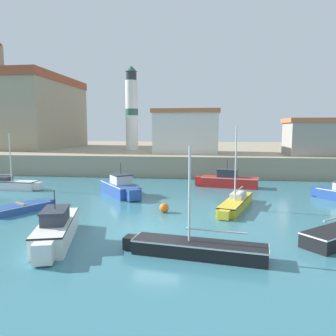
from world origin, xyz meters
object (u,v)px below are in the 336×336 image
(lighthouse, at_px, (132,110))
(sailboat_white_8, at_px, (9,184))
(sailboat_yellow_4, at_px, (236,202))
(harbor_shed_mid_row, at_px, (325,137))
(sailboat_black_2, at_px, (196,248))
(motorboat_white_0, at_px, (56,229))
(harbor_shed_near_wharf, at_px, (186,131))
(mooring_buoy, at_px, (164,208))
(church, at_px, (34,110))
(motorboat_red_5, at_px, (228,180))
(motorboat_blue_1, at_px, (121,187))
(dinghy_blue_7, at_px, (22,207))

(lighthouse, bearing_deg, sailboat_white_8, -110.45)
(sailboat_yellow_4, xyz_separation_m, sailboat_white_8, (-19.60, 4.69, 0.06))
(sailboat_white_8, distance_m, harbor_shed_mid_row, 33.61)
(sailboat_black_2, bearing_deg, motorboat_white_0, 171.69)
(sailboat_white_8, bearing_deg, harbor_shed_near_wharf, 43.34)
(mooring_buoy, distance_m, church, 38.57)
(sailboat_black_2, xyz_separation_m, mooring_buoy, (-2.31, 7.06, -0.06))
(lighthouse, xyz_separation_m, harbor_shed_near_wharf, (8.00, -4.58, -2.92))
(motorboat_red_5, bearing_deg, sailboat_black_2, -97.92)
(sailboat_black_2, bearing_deg, lighthouse, 107.62)
(sailboat_black_2, distance_m, harbor_shed_near_wharf, 28.05)
(sailboat_black_2, xyz_separation_m, church, (-26.81, 35.75, 7.92))
(motorboat_white_0, relative_size, lighthouse, 0.50)
(sailboat_black_2, relative_size, mooring_buoy, 10.17)
(motorboat_blue_1, bearing_deg, motorboat_white_0, -91.02)
(lighthouse, distance_m, harbor_shed_near_wharf, 9.67)
(mooring_buoy, bearing_deg, motorboat_white_0, -126.10)
(harbor_shed_near_wharf, height_order, harbor_shed_mid_row, harbor_shed_near_wharf)
(mooring_buoy, xyz_separation_m, church, (-24.51, 28.70, 7.98))
(lighthouse, bearing_deg, sailboat_black_2, -72.38)
(sailboat_black_2, bearing_deg, sailboat_yellow_4, 74.60)
(motorboat_white_0, relative_size, sailboat_white_8, 0.99)
(motorboat_white_0, xyz_separation_m, dinghy_blue_7, (-4.87, 5.25, -0.35))
(sailboat_yellow_4, distance_m, harbor_shed_mid_row, 20.94)
(harbor_shed_near_wharf, distance_m, harbor_shed_mid_row, 16.10)
(sailboat_yellow_4, height_order, lighthouse, lighthouse)
(motorboat_white_0, distance_m, dinghy_blue_7, 7.16)
(church, distance_m, harbor_shed_mid_row, 41.97)
(church, xyz_separation_m, harbor_shed_near_wharf, (24.60, -8.18, -3.22))
(dinghy_blue_7, bearing_deg, harbor_shed_near_wharf, 66.25)
(sailboat_black_2, height_order, sailboat_yellow_4, sailboat_yellow_4)
(motorboat_blue_1, xyz_separation_m, lighthouse, (-3.67, 20.04, 7.34))
(dinghy_blue_7, xyz_separation_m, lighthouse, (1.39, 25.92, 7.71))
(sailboat_yellow_4, height_order, harbor_shed_mid_row, harbor_shed_mid_row)
(mooring_buoy, distance_m, harbor_shed_near_wharf, 21.06)
(harbor_shed_near_wharf, bearing_deg, motorboat_white_0, -99.66)
(motorboat_blue_1, bearing_deg, sailboat_yellow_4, -20.60)
(sailboat_black_2, height_order, mooring_buoy, sailboat_black_2)
(sailboat_black_2, distance_m, mooring_buoy, 7.42)
(sailboat_white_8, height_order, harbor_shed_near_wharf, harbor_shed_near_wharf)
(motorboat_white_0, relative_size, harbor_shed_mid_row, 0.65)
(motorboat_red_5, bearing_deg, harbor_shed_mid_row, 38.05)
(motorboat_white_0, bearing_deg, sailboat_white_8, 130.01)
(motorboat_blue_1, bearing_deg, motorboat_red_5, 28.32)
(sailboat_yellow_4, relative_size, harbor_shed_near_wharf, 0.78)
(dinghy_blue_7, relative_size, harbor_shed_near_wharf, 0.51)
(sailboat_yellow_4, bearing_deg, lighthouse, 118.34)
(sailboat_yellow_4, bearing_deg, motorboat_blue_1, 159.40)
(motorboat_blue_1, bearing_deg, harbor_shed_near_wharf, 74.36)
(motorboat_blue_1, xyz_separation_m, harbor_shed_near_wharf, (4.33, 15.46, 4.42))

